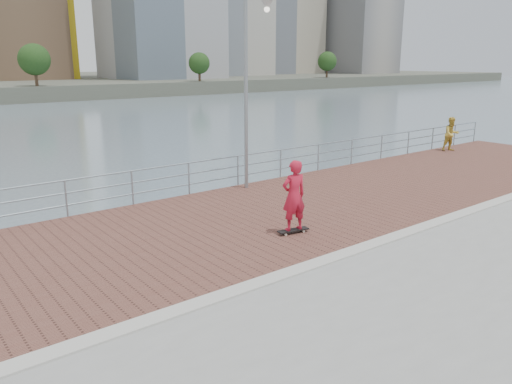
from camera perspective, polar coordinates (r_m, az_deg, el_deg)
water at (r=12.21m, az=6.07°, el=-17.11°), size 400.00×400.00×0.00m
brick_lane at (r=13.89m, az=-4.09°, el=-3.82°), size 40.00×6.80×0.02m
curb at (r=11.27m, az=6.36°, el=-8.32°), size 40.00×0.40×0.06m
guardrail at (r=16.54m, az=-10.76°, el=1.45°), size 39.06×0.06×1.13m
street_lamp at (r=16.94m, az=-0.15°, el=15.85°), size 0.49×1.42×6.68m
skateboard at (r=13.24m, az=4.27°, el=-4.38°), size 0.89×0.37×0.10m
skateboarder at (r=12.96m, az=4.35°, el=-0.43°), size 0.75×0.56×1.88m
bystander at (r=26.95m, az=21.43°, el=6.18°), size 1.01×0.91×1.69m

